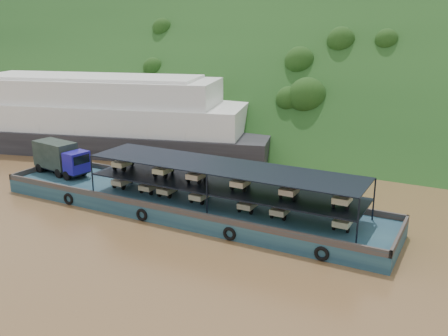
% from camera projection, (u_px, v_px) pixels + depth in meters
% --- Properties ---
extents(ground, '(160.00, 160.00, 0.00)m').
position_uv_depth(ground, '(228.00, 217.00, 41.30)').
color(ground, brown).
rests_on(ground, ground).
extents(hillside, '(140.00, 39.60, 39.60)m').
position_uv_depth(hillside, '(344.00, 134.00, 71.79)').
color(hillside, '#163814').
rests_on(hillside, ground).
extents(cargo_barge, '(35.03, 7.18, 4.54)m').
position_uv_depth(cargo_barge, '(177.00, 198.00, 42.71)').
color(cargo_barge, '#122B3F').
rests_on(cargo_barge, ground).
extents(passenger_ferry, '(46.66, 23.18, 9.17)m').
position_uv_depth(passenger_ferry, '(93.00, 117.00, 63.05)').
color(passenger_ferry, black).
rests_on(passenger_ferry, ground).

